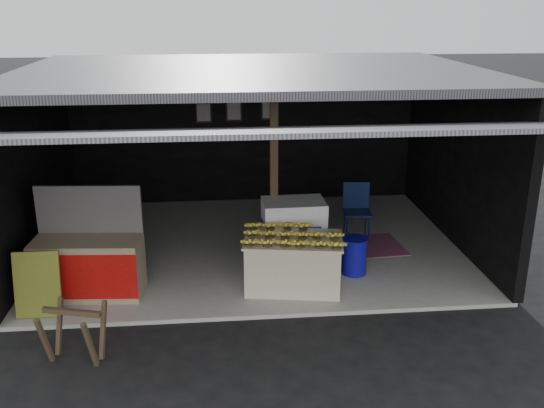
{
  "coord_description": "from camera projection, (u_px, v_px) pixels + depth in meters",
  "views": [
    {
      "loc": [
        -0.6,
        -7.11,
        4.03
      ],
      "look_at": [
        0.23,
        1.52,
        1.1
      ],
      "focal_mm": 40.0,
      "sensor_mm": 36.0,
      "label": 1
    }
  ],
  "objects": [
    {
      "name": "sawhorse",
      "position": [
        74.0,
        329.0,
        6.98
      ],
      "size": [
        0.74,
        0.73,
        0.67
      ],
      "rotation": [
        0.0,
        0.0,
        -0.27
      ],
      "color": "#473723",
      "rests_on": "ground"
    },
    {
      "name": "shophouse",
      "position": [
        250.0,
        122.0,
        10.03
      ],
      "size": [
        7.4,
        7.29,
        3.02
      ],
      "color": "black",
      "rests_on": "ground"
    },
    {
      "name": "concrete_slab",
      "position": [
        253.0,
        245.0,
        10.39
      ],
      "size": [
        7.0,
        5.0,
        0.06
      ],
      "primitive_type": "cube",
      "color": "gray",
      "rests_on": "ground"
    },
    {
      "name": "water_barrel",
      "position": [
        354.0,
        257.0,
        9.18
      ],
      "size": [
        0.37,
        0.37,
        0.54
      ],
      "primitive_type": "cylinder",
      "color": "#0D0C8C",
      "rests_on": "concrete_slab"
    },
    {
      "name": "green_signboard",
      "position": [
        37.0,
        285.0,
        7.9
      ],
      "size": [
        0.59,
        0.2,
        0.88
      ],
      "primitive_type": "cube",
      "rotation": [
        -0.18,
        0.0,
        0.0
      ],
      "color": "black",
      "rests_on": "concrete_slab"
    },
    {
      "name": "picture_frames",
      "position": [
        236.0,
        111.0,
        12.03
      ],
      "size": [
        1.62,
        0.04,
        0.46
      ],
      "color": "black",
      "rests_on": "shophouse"
    },
    {
      "name": "ground",
      "position": [
        265.0,
        319.0,
        8.05
      ],
      "size": [
        80.0,
        80.0,
        0.0
      ],
      "primitive_type": "plane",
      "color": "black",
      "rests_on": "ground"
    },
    {
      "name": "neighbor_stall",
      "position": [
        89.0,
        264.0,
        8.47
      ],
      "size": [
        1.53,
        0.78,
        1.52
      ],
      "rotation": [
        0.0,
        0.0,
        -0.08
      ],
      "color": "#998466",
      "rests_on": "concrete_slab"
    },
    {
      "name": "banana_pile",
      "position": [
        293.0,
        234.0,
        8.54
      ],
      "size": [
        1.38,
        0.96,
        0.15
      ],
      "primitive_type": null,
      "rotation": [
        0.0,
        0.0,
        -0.16
      ],
      "color": "yellow",
      "rests_on": "banana_table"
    },
    {
      "name": "white_crate",
      "position": [
        293.0,
        233.0,
        9.41
      ],
      "size": [
        0.97,
        0.67,
        1.05
      ],
      "rotation": [
        0.0,
        0.0,
        0.03
      ],
      "color": "white",
      "rests_on": "concrete_slab"
    },
    {
      "name": "plastic_chair",
      "position": [
        356.0,
        206.0,
        10.53
      ],
      "size": [
        0.5,
        0.5,
        0.97
      ],
      "rotation": [
        0.0,
        0.0,
        -0.1
      ],
      "color": "#0B173E",
      "rests_on": "concrete_slab"
    },
    {
      "name": "magenta_rug",
      "position": [
        357.0,
        247.0,
        10.24
      ],
      "size": [
        1.58,
        1.12,
        0.01
      ],
      "primitive_type": "cube",
      "rotation": [
        0.0,
        0.0,
        0.08
      ],
      "color": "maroon",
      "rests_on": "concrete_slab"
    },
    {
      "name": "banana_table",
      "position": [
        293.0,
        263.0,
        8.69
      ],
      "size": [
        1.51,
        1.07,
        0.76
      ],
      "rotation": [
        0.0,
        0.0,
        -0.16
      ],
      "color": "beige",
      "rests_on": "concrete_slab"
    }
  ]
}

